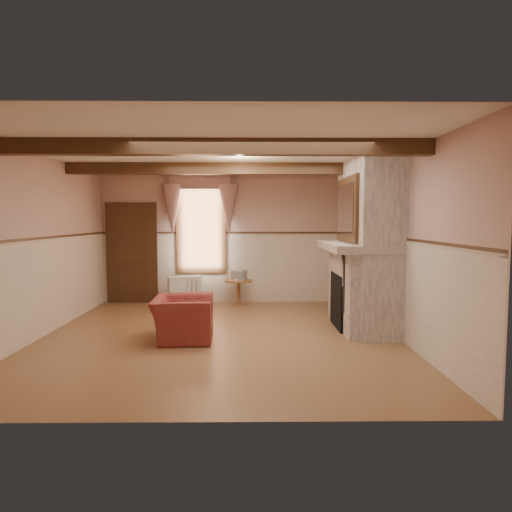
{
  "coord_description": "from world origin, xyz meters",
  "views": [
    {
      "loc": [
        0.48,
        -6.94,
        1.8
      ],
      "look_at": [
        0.57,
        0.8,
        1.18
      ],
      "focal_mm": 32.0,
      "sensor_mm": 36.0,
      "label": 1
    }
  ],
  "objects_px": {
    "armchair": "(183,318)",
    "oil_lamp": "(352,234)",
    "mantel_clock": "(349,235)",
    "radiator": "(185,290)",
    "bowl": "(355,240)",
    "side_table": "(239,293)"
  },
  "relations": [
    {
      "from": "radiator",
      "to": "bowl",
      "type": "height_order",
      "value": "bowl"
    },
    {
      "from": "armchair",
      "to": "side_table",
      "type": "height_order",
      "value": "armchair"
    },
    {
      "from": "radiator",
      "to": "armchair",
      "type": "bearing_deg",
      "value": -106.29
    },
    {
      "from": "oil_lamp",
      "to": "mantel_clock",
      "type": "bearing_deg",
      "value": 90.0
    },
    {
      "from": "radiator",
      "to": "oil_lamp",
      "type": "bearing_deg",
      "value": -52.65
    },
    {
      "from": "armchair",
      "to": "oil_lamp",
      "type": "distance_m",
      "value": 3.26
    },
    {
      "from": "armchair",
      "to": "mantel_clock",
      "type": "xyz_separation_m",
      "value": [
        2.79,
        1.42,
        1.2
      ]
    },
    {
      "from": "side_table",
      "to": "oil_lamp",
      "type": "xyz_separation_m",
      "value": [
        2.02,
        -1.54,
        1.29
      ]
    },
    {
      "from": "side_table",
      "to": "bowl",
      "type": "relative_size",
      "value": 1.5
    },
    {
      "from": "armchair",
      "to": "mantel_clock",
      "type": "relative_size",
      "value": 4.14
    },
    {
      "from": "side_table",
      "to": "oil_lamp",
      "type": "distance_m",
      "value": 2.85
    },
    {
      "from": "radiator",
      "to": "bowl",
      "type": "distance_m",
      "value": 3.92
    },
    {
      "from": "armchair",
      "to": "radiator",
      "type": "distance_m",
      "value": 2.9
    },
    {
      "from": "mantel_clock",
      "to": "oil_lamp",
      "type": "height_order",
      "value": "oil_lamp"
    },
    {
      "from": "mantel_clock",
      "to": "oil_lamp",
      "type": "bearing_deg",
      "value": -90.0
    },
    {
      "from": "armchair",
      "to": "oil_lamp",
      "type": "bearing_deg",
      "value": -70.43
    },
    {
      "from": "side_table",
      "to": "bowl",
      "type": "bearing_deg",
      "value": -41.3
    },
    {
      "from": "bowl",
      "to": "oil_lamp",
      "type": "distance_m",
      "value": 0.26
    },
    {
      "from": "armchair",
      "to": "mantel_clock",
      "type": "bearing_deg",
      "value": -65.68
    },
    {
      "from": "side_table",
      "to": "radiator",
      "type": "bearing_deg",
      "value": 170.34
    },
    {
      "from": "bowl",
      "to": "oil_lamp",
      "type": "relative_size",
      "value": 1.38
    },
    {
      "from": "armchair",
      "to": "side_table",
      "type": "distance_m",
      "value": 2.79
    }
  ]
}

